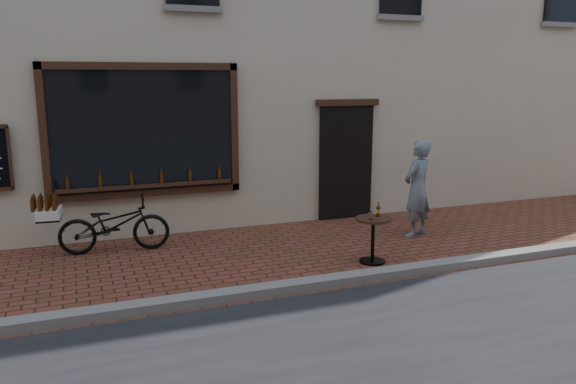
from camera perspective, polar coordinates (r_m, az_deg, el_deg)
name	(u,v)px	position (r m, az deg, el deg)	size (l,w,h in m)	color
ground	(333,291)	(7.44, 4.58, -9.99)	(90.00, 90.00, 0.00)	#56311B
kerb	(326,282)	(7.58, 3.93, -9.06)	(90.00, 0.25, 0.12)	slate
cargo_bicycle	(112,224)	(9.29, -17.46, -3.12)	(2.05, 0.73, 0.96)	black
bistro_table	(373,231)	(8.47, 8.65, -3.90)	(0.53, 0.53, 0.92)	black
pedestrian	(417,188)	(9.93, 13.01, 0.35)	(0.62, 0.41, 1.69)	slate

